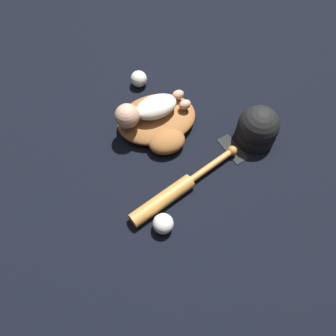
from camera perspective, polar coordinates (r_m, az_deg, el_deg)
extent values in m
plane|color=black|center=(1.54, -2.66, 8.80)|extent=(6.00, 6.00, 0.00)
ellipsoid|color=#935B2D|center=(1.49, -1.99, 8.59)|extent=(0.41, 0.35, 0.08)
ellipsoid|color=#935B2D|center=(1.41, -0.21, 4.66)|extent=(0.18, 0.16, 0.08)
ellipsoid|color=silver|center=(1.42, -2.09, 10.60)|extent=(0.20, 0.13, 0.08)
sphere|color=tan|center=(1.38, -7.12, 8.97)|extent=(0.10, 0.10, 0.10)
ellipsoid|color=tan|center=(1.46, 2.96, 10.98)|extent=(0.06, 0.05, 0.04)
ellipsoid|color=tan|center=(1.49, 1.76, 12.63)|extent=(0.06, 0.05, 0.04)
cylinder|color=#C6843D|center=(1.29, -1.03, -5.65)|extent=(0.29, 0.08, 0.06)
cylinder|color=#C6843D|center=(1.37, 7.62, 0.48)|extent=(0.24, 0.05, 0.03)
sphere|color=#A97034|center=(1.42, 11.11, 2.97)|extent=(0.04, 0.04, 0.04)
sphere|color=white|center=(1.24, -0.85, -9.67)|extent=(0.08, 0.08, 0.08)
sphere|color=white|center=(1.66, -5.11, 15.20)|extent=(0.08, 0.08, 0.08)
cylinder|color=black|center=(1.50, 14.96, 5.77)|extent=(0.18, 0.18, 0.06)
sphere|color=black|center=(1.45, 15.47, 7.08)|extent=(0.18, 0.18, 0.18)
cube|color=black|center=(1.46, 11.15, 3.28)|extent=(0.07, 0.15, 0.01)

